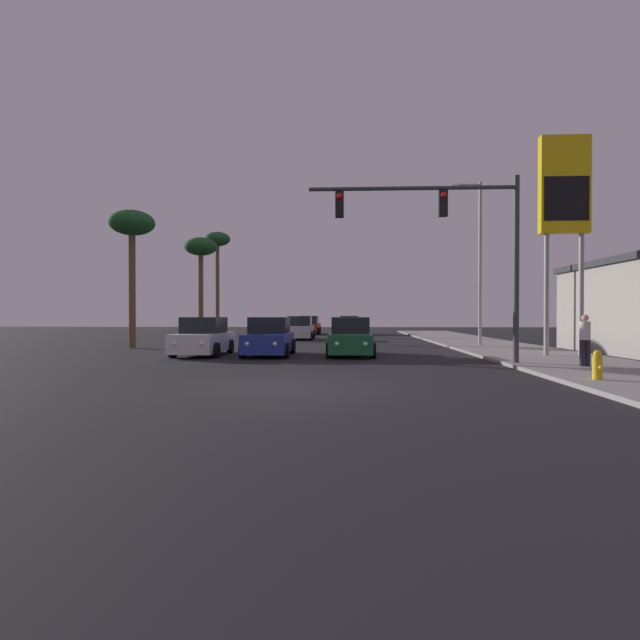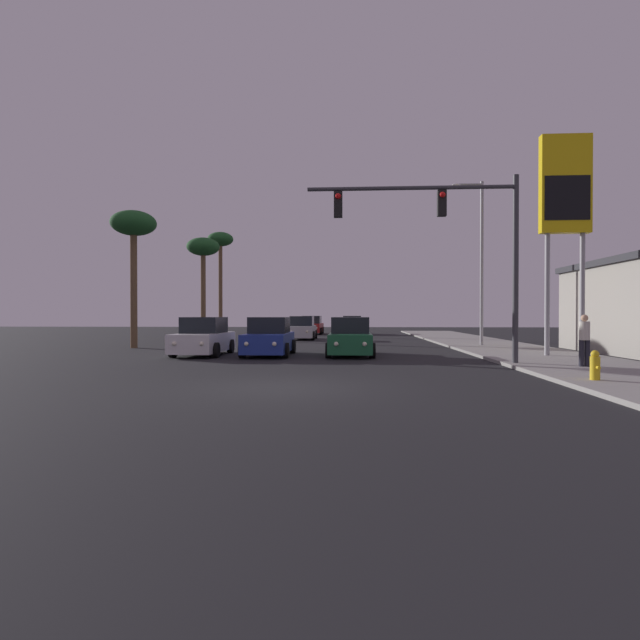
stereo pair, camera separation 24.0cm
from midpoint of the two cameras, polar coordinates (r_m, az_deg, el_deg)
name	(u,v)px [view 1 (the left image)]	position (r m, az deg, el deg)	size (l,w,h in m)	color
ground_plane	(288,388)	(12.35, -4.29, -7.71)	(120.00, 120.00, 0.00)	black
sidewalk_right	(530,354)	(23.60, 22.59, -3.63)	(5.00, 60.00, 0.12)	gray
car_silver	(300,329)	(36.05, -2.51, -1.02)	(2.04, 4.31, 1.68)	#B7B7BC
car_green	(350,338)	(21.83, 3.18, -2.08)	(2.04, 4.32, 1.68)	#195933
car_white	(203,338)	(22.56, -13.48, -2.01)	(2.04, 4.33, 1.68)	silver
car_red	(309,326)	(45.93, -1.40, -0.67)	(2.04, 4.34, 1.68)	maroon
car_black	(349,326)	(45.49, 3.24, -0.68)	(2.04, 4.34, 1.68)	black
car_blue	(269,338)	(21.93, -6.15, -2.07)	(2.04, 4.32, 1.68)	navy
traffic_light_mast	(456,231)	(18.26, 14.88, 9.85)	(7.33, 0.36, 6.50)	#38383D
street_lamp	(478,254)	(29.06, 17.36, 7.16)	(1.74, 0.24, 9.00)	#99999E
gas_station_sign	(564,197)	(23.28, 25.88, 12.53)	(2.00, 0.42, 9.00)	#99999E
fire_hydrant	(597,365)	(14.64, 28.72, -4.56)	(0.24, 0.34, 0.76)	gold
pedestrian_on_sidewalk	(585,338)	(18.23, 27.69, -1.82)	(0.34, 0.32, 1.67)	#23232D
palm_tree_far	(217,245)	(48.09, -11.79, 8.36)	(2.40, 2.40, 9.53)	brown
palm_tree_mid	(201,251)	(37.94, -13.65, 7.64)	(2.40, 2.40, 7.45)	brown
palm_tree_near	(132,229)	(28.88, -20.93, 9.67)	(2.40, 2.40, 7.36)	brown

